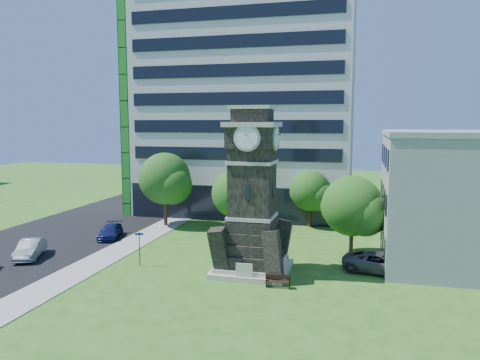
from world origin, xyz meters
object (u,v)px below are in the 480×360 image
(park_bench, at_px, (278,281))
(street_sign, at_px, (139,245))
(car_east_lot, at_px, (381,263))
(car_street_north, at_px, (110,231))
(car_street_mid, at_px, (30,249))
(clock_tower, at_px, (252,202))

(park_bench, distance_m, street_sign, 11.40)
(park_bench, bearing_deg, street_sign, 162.95)
(car_east_lot, distance_m, park_bench, 8.38)
(car_street_north, relative_size, street_sign, 1.64)
(park_bench, bearing_deg, car_street_mid, 168.19)
(car_street_mid, bearing_deg, clock_tower, -18.71)
(street_sign, bearing_deg, car_east_lot, -12.20)
(car_street_mid, height_order, car_street_north, car_street_mid)
(car_street_north, xyz_separation_m, street_sign, (6.78, -7.37, 1.04))
(car_east_lot, bearing_deg, park_bench, 137.43)
(clock_tower, bearing_deg, car_street_mid, -176.43)
(park_bench, height_order, street_sign, street_sign)
(car_street_north, bearing_deg, clock_tower, -39.77)
(car_east_lot, bearing_deg, clock_tower, 114.00)
(car_east_lot, relative_size, park_bench, 3.26)
(clock_tower, xyz_separation_m, car_street_mid, (-18.42, -1.15, -4.54))
(clock_tower, height_order, car_street_mid, clock_tower)
(car_street_north, distance_m, car_east_lot, 25.12)
(park_bench, bearing_deg, car_street_north, 145.43)
(car_street_mid, distance_m, car_east_lot, 27.85)
(car_east_lot, xyz_separation_m, street_sign, (-17.95, -2.95, 0.93))
(clock_tower, relative_size, street_sign, 4.54)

